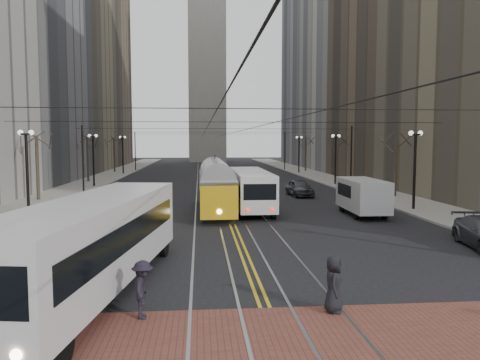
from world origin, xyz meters
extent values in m
plane|color=black|center=(0.00, 0.00, 0.00)|extent=(260.00, 260.00, 0.00)
cube|color=gray|center=(-15.00, 45.00, 0.07)|extent=(5.00, 140.00, 0.15)
cube|color=gray|center=(15.00, 45.00, 0.07)|extent=(5.00, 140.00, 0.15)
cube|color=brown|center=(0.00, -4.00, 0.01)|extent=(25.00, 6.00, 0.01)
cube|color=gray|center=(0.00, 45.00, 0.00)|extent=(4.80, 130.00, 0.02)
cube|color=gold|center=(0.00, 45.00, 0.01)|extent=(0.42, 130.00, 0.01)
cube|color=slate|center=(-25.50, 46.00, 17.00)|extent=(16.00, 20.00, 34.00)
cube|color=#7E7357|center=(-27.50, 66.00, 26.00)|extent=(20.00, 20.00, 52.00)
cube|color=brown|center=(-25.50, 86.00, 20.00)|extent=(16.00, 20.00, 40.00)
cube|color=brown|center=(25.50, 46.00, 17.00)|extent=(16.00, 20.00, 34.00)
cube|color=#ACA9A2|center=(27.50, 66.00, 26.00)|extent=(20.00, 20.00, 52.00)
cube|color=slate|center=(25.50, 86.00, 20.00)|extent=(16.00, 20.00, 40.00)
cube|color=#B2AFA5|center=(0.00, 102.00, 28.00)|extent=(9.00, 9.00, 56.00)
cylinder|color=black|center=(-13.70, 18.00, 2.80)|extent=(0.20, 0.20, 5.60)
cylinder|color=black|center=(-13.70, 38.00, 2.80)|extent=(0.20, 0.20, 5.60)
cylinder|color=black|center=(-13.70, 58.00, 2.80)|extent=(0.20, 0.20, 5.60)
cylinder|color=black|center=(13.70, 18.00, 2.80)|extent=(0.20, 0.20, 5.60)
cylinder|color=black|center=(13.70, 38.00, 2.80)|extent=(0.20, 0.20, 5.60)
cylinder|color=black|center=(13.70, 58.00, 2.80)|extent=(0.20, 0.20, 5.60)
cylinder|color=#382D23|center=(-15.70, 26.00, 2.80)|extent=(0.28, 0.28, 5.60)
cylinder|color=#382D23|center=(-15.70, 44.00, 2.80)|extent=(0.28, 0.28, 5.60)
cylinder|color=#382D23|center=(-15.70, 62.00, 2.80)|extent=(0.28, 0.28, 5.60)
cylinder|color=#382D23|center=(15.70, 26.00, 2.80)|extent=(0.28, 0.28, 5.60)
cylinder|color=#382D23|center=(15.70, 44.00, 2.80)|extent=(0.28, 0.28, 5.60)
cylinder|color=#382D23|center=(15.70, 62.00, 2.80)|extent=(0.28, 0.28, 5.60)
cylinder|color=black|center=(-1.50, 45.00, 6.00)|extent=(0.03, 120.00, 0.03)
cylinder|color=black|center=(1.50, 45.00, 6.00)|extent=(0.03, 120.00, 0.03)
cylinder|color=black|center=(-12.90, 30.00, 3.30)|extent=(0.16, 0.16, 6.60)
cylinder|color=black|center=(-12.90, 66.00, 3.30)|extent=(0.16, 0.16, 6.60)
cylinder|color=black|center=(12.90, 30.00, 3.30)|extent=(0.16, 0.16, 6.60)
cylinder|color=black|center=(12.90, 66.00, 3.30)|extent=(0.16, 0.16, 6.60)
cube|color=silver|center=(-5.54, 0.90, 1.60)|extent=(4.55, 13.02, 3.19)
cube|color=gold|center=(-0.83, 19.12, 1.46)|extent=(2.31, 12.41, 2.93)
cube|color=silver|center=(1.80, 19.57, 1.46)|extent=(2.48, 11.17, 2.91)
cube|color=silver|center=(9.17, 16.17, 1.25)|extent=(2.29, 5.70, 2.50)
imported|color=#44474C|center=(7.30, 27.83, 0.78)|extent=(2.18, 4.69, 1.55)
imported|color=black|center=(1.99, -1.50, 0.87)|extent=(0.77, 0.96, 1.71)
imported|color=black|center=(-3.66, -1.50, 0.86)|extent=(0.67, 1.12, 1.69)
camera|label=1|loc=(-1.99, -14.90, 5.14)|focal=35.00mm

